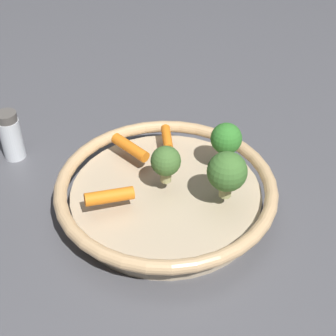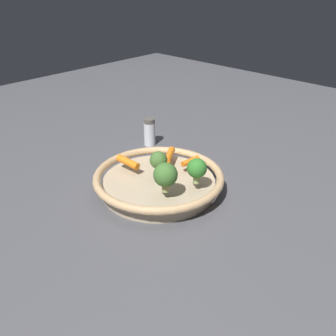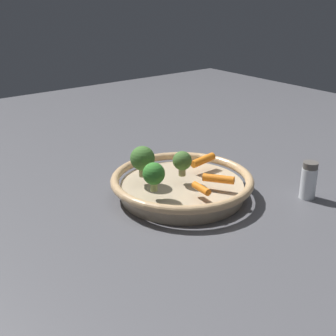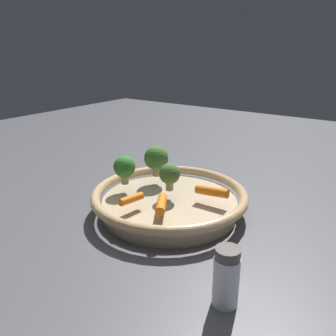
{
  "view_description": "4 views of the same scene",
  "coord_description": "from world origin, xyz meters",
  "px_view_note": "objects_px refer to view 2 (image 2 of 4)",
  "views": [
    {
      "loc": [
        0.51,
        -0.12,
        0.5
      ],
      "look_at": [
        0.01,
        0.0,
        0.08
      ],
      "focal_mm": 52.85,
      "sensor_mm": 36.0,
      "label": 1
    },
    {
      "loc": [
        0.57,
        0.57,
        0.49
      ],
      "look_at": [
        -0.01,
        0.02,
        0.07
      ],
      "focal_mm": 41.36,
      "sensor_mm": 36.0,
      "label": 2
    },
    {
      "loc": [
        -0.71,
        0.59,
        0.44
      ],
      "look_at": [
        0.02,
        0.03,
        0.07
      ],
      "focal_mm": 49.22,
      "sensor_mm": 36.0,
      "label": 3
    },
    {
      "loc": [
        -0.52,
        -0.36,
        0.32
      ],
      "look_at": [
        0.03,
        0.02,
        0.08
      ],
      "focal_mm": 36.97,
      "sensor_mm": 36.0,
      "label": 4
    }
  ],
  "objects_px": {
    "broccoli_floret_large": "(197,169)",
    "baby_carrot_near_rim": "(190,161)",
    "broccoli_floret_edge": "(159,160)",
    "broccoli_floret_mid": "(165,175)",
    "baby_carrot_left": "(170,155)",
    "salt_shaker": "(150,132)",
    "baby_carrot_right": "(128,162)",
    "serving_bowl": "(159,181)"
  },
  "relations": [
    {
      "from": "baby_carrot_left",
      "to": "salt_shaker",
      "type": "relative_size",
      "value": 0.79
    },
    {
      "from": "broccoli_floret_mid",
      "to": "salt_shaker",
      "type": "relative_size",
      "value": 0.81
    },
    {
      "from": "salt_shaker",
      "to": "broccoli_floret_large",
      "type": "bearing_deg",
      "value": 63.95
    },
    {
      "from": "broccoli_floret_edge",
      "to": "broccoli_floret_large",
      "type": "bearing_deg",
      "value": 103.51
    },
    {
      "from": "serving_bowl",
      "to": "baby_carrot_right",
      "type": "bearing_deg",
      "value": -73.99
    },
    {
      "from": "baby_carrot_left",
      "to": "broccoli_floret_large",
      "type": "relative_size",
      "value": 1.11
    },
    {
      "from": "serving_bowl",
      "to": "salt_shaker",
      "type": "xyz_separation_m",
      "value": [
        -0.18,
        -0.21,
        0.01
      ]
    },
    {
      "from": "broccoli_floret_mid",
      "to": "broccoli_floret_edge",
      "type": "relative_size",
      "value": 1.23
    },
    {
      "from": "broccoli_floret_mid",
      "to": "broccoli_floret_large",
      "type": "relative_size",
      "value": 1.13
    },
    {
      "from": "broccoli_floret_edge",
      "to": "broccoli_floret_mid",
      "type": "bearing_deg",
      "value": 53.34
    },
    {
      "from": "broccoli_floret_edge",
      "to": "serving_bowl",
      "type": "bearing_deg",
      "value": 6.87
    },
    {
      "from": "baby_carrot_near_rim",
      "to": "salt_shaker",
      "type": "relative_size",
      "value": 0.61
    },
    {
      "from": "baby_carrot_right",
      "to": "salt_shaker",
      "type": "height_order",
      "value": "salt_shaker"
    },
    {
      "from": "baby_carrot_left",
      "to": "broccoli_floret_large",
      "type": "distance_m",
      "value": 0.14
    },
    {
      "from": "baby_carrot_left",
      "to": "baby_carrot_right",
      "type": "relative_size",
      "value": 1.02
    },
    {
      "from": "broccoli_floret_large",
      "to": "salt_shaker",
      "type": "xyz_separation_m",
      "value": [
        -0.15,
        -0.31,
        -0.04
      ]
    },
    {
      "from": "baby_carrot_near_rim",
      "to": "broccoli_floret_edge",
      "type": "distance_m",
      "value": 0.09
    },
    {
      "from": "baby_carrot_near_rim",
      "to": "broccoli_floret_mid",
      "type": "height_order",
      "value": "broccoli_floret_mid"
    },
    {
      "from": "serving_bowl",
      "to": "broccoli_floret_large",
      "type": "bearing_deg",
      "value": 105.24
    },
    {
      "from": "baby_carrot_right",
      "to": "baby_carrot_left",
      "type": "bearing_deg",
      "value": 155.05
    },
    {
      "from": "serving_bowl",
      "to": "baby_carrot_near_rim",
      "type": "relative_size",
      "value": 6.15
    },
    {
      "from": "salt_shaker",
      "to": "baby_carrot_near_rim",
      "type": "bearing_deg",
      "value": 69.65
    },
    {
      "from": "broccoli_floret_edge",
      "to": "baby_carrot_left",
      "type": "bearing_deg",
      "value": -154.12
    },
    {
      "from": "serving_bowl",
      "to": "baby_carrot_right",
      "type": "height_order",
      "value": "baby_carrot_right"
    },
    {
      "from": "baby_carrot_right",
      "to": "broccoli_floret_large",
      "type": "relative_size",
      "value": 1.09
    },
    {
      "from": "baby_carrot_left",
      "to": "baby_carrot_right",
      "type": "distance_m",
      "value": 0.11
    },
    {
      "from": "baby_carrot_near_rim",
      "to": "broccoli_floret_large",
      "type": "height_order",
      "value": "broccoli_floret_large"
    },
    {
      "from": "broccoli_floret_edge",
      "to": "salt_shaker",
      "type": "bearing_deg",
      "value": -129.29
    },
    {
      "from": "baby_carrot_left",
      "to": "broccoli_floret_mid",
      "type": "distance_m",
      "value": 0.17
    },
    {
      "from": "baby_carrot_right",
      "to": "broccoli_floret_large",
      "type": "bearing_deg",
      "value": 105.6
    },
    {
      "from": "serving_bowl",
      "to": "broccoli_floret_mid",
      "type": "distance_m",
      "value": 0.11
    },
    {
      "from": "broccoli_floret_large",
      "to": "salt_shaker",
      "type": "height_order",
      "value": "broccoli_floret_large"
    },
    {
      "from": "broccoli_floret_large",
      "to": "baby_carrot_near_rim",
      "type": "bearing_deg",
      "value": -131.2
    },
    {
      "from": "broccoli_floret_large",
      "to": "broccoli_floret_edge",
      "type": "height_order",
      "value": "broccoli_floret_large"
    },
    {
      "from": "baby_carrot_left",
      "to": "baby_carrot_near_rim",
      "type": "bearing_deg",
      "value": 101.68
    },
    {
      "from": "broccoli_floret_large",
      "to": "salt_shaker",
      "type": "bearing_deg",
      "value": -116.05
    },
    {
      "from": "serving_bowl",
      "to": "baby_carrot_left",
      "type": "height_order",
      "value": "baby_carrot_left"
    },
    {
      "from": "baby_carrot_left",
      "to": "broccoli_floret_edge",
      "type": "bearing_deg",
      "value": 25.88
    },
    {
      "from": "salt_shaker",
      "to": "baby_carrot_right",
      "type": "bearing_deg",
      "value": 32.92
    },
    {
      "from": "baby_carrot_right",
      "to": "broccoli_floret_mid",
      "type": "bearing_deg",
      "value": 80.46
    },
    {
      "from": "baby_carrot_right",
      "to": "broccoli_floret_edge",
      "type": "distance_m",
      "value": 0.09
    },
    {
      "from": "serving_bowl",
      "to": "broccoli_floret_large",
      "type": "xyz_separation_m",
      "value": [
        -0.03,
        0.1,
        0.06
      ]
    }
  ]
}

